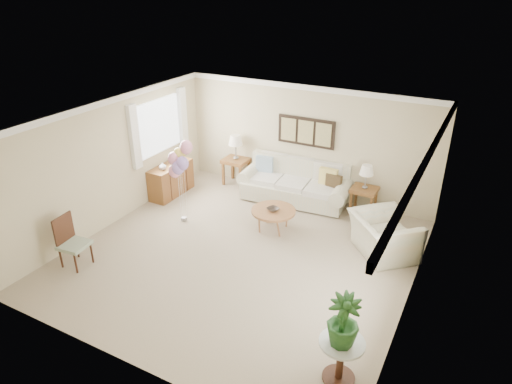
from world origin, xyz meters
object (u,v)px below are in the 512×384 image
coffee_table (273,211)px  sofa (296,185)px  balloon_cluster (179,161)px  armchair (383,236)px  accent_chair (71,240)px

coffee_table → sofa: bearing=95.7°
balloon_cluster → armchair: bearing=10.1°
sofa → accent_chair: size_ratio=2.80×
balloon_cluster → coffee_table: bearing=16.6°
accent_chair → balloon_cluster: size_ratio=0.53×
sofa → balloon_cluster: bearing=-130.2°
sofa → armchair: bearing=-29.1°
sofa → armchair: sofa is taller
armchair → accent_chair: accent_chair is taller
coffee_table → armchair: armchair is taller
coffee_table → accent_chair: size_ratio=0.95×
armchair → accent_chair: (-4.82, -2.96, 0.11)m
sofa → balloon_cluster: size_ratio=1.47×
sofa → coffee_table: (0.15, -1.47, 0.04)m
sofa → armchair: 2.67m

